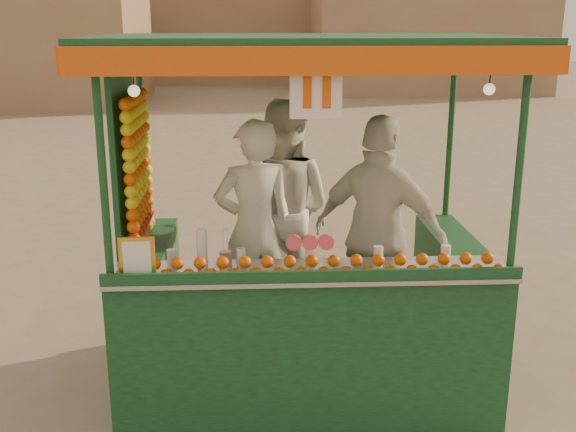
{
  "coord_description": "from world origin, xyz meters",
  "views": [
    {
      "loc": [
        -0.04,
        -4.84,
        2.75
      ],
      "look_at": [
        0.2,
        0.02,
        1.36
      ],
      "focal_mm": 42.67,
      "sensor_mm": 36.0,
      "label": 1
    }
  ],
  "objects_px": {
    "vendor_left": "(254,229)",
    "vendor_middle": "(282,210)",
    "vendor_right": "(379,235)",
    "juice_cart": "(295,285)"
  },
  "relations": [
    {
      "from": "vendor_left",
      "to": "vendor_middle",
      "type": "distance_m",
      "value": 0.44
    },
    {
      "from": "vendor_middle",
      "to": "vendor_right",
      "type": "bearing_deg",
      "value": 162.28
    },
    {
      "from": "vendor_middle",
      "to": "vendor_right",
      "type": "relative_size",
      "value": 1.03
    },
    {
      "from": "juice_cart",
      "to": "vendor_right",
      "type": "bearing_deg",
      "value": 7.96
    },
    {
      "from": "juice_cart",
      "to": "vendor_middle",
      "type": "distance_m",
      "value": 0.84
    },
    {
      "from": "juice_cart",
      "to": "vendor_middle",
      "type": "bearing_deg",
      "value": 95.06
    },
    {
      "from": "vendor_left",
      "to": "vendor_middle",
      "type": "relative_size",
      "value": 0.94
    },
    {
      "from": "vendor_left",
      "to": "vendor_middle",
      "type": "xyz_separation_m",
      "value": [
        0.23,
        0.37,
        0.05
      ]
    },
    {
      "from": "vendor_middle",
      "to": "juice_cart",
      "type": "bearing_deg",
      "value": 120.39
    },
    {
      "from": "vendor_middle",
      "to": "vendor_right",
      "type": "xyz_separation_m",
      "value": [
        0.7,
        -0.66,
        -0.02
      ]
    }
  ]
}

